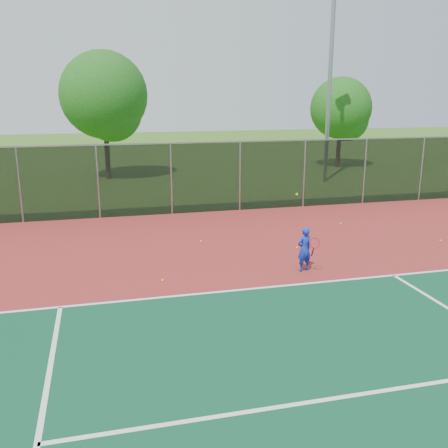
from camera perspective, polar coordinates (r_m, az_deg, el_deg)
The scene contains 12 objects.
ground at distance 11.61m, azimuth 18.35°, elevation -11.60°, with size 120.00×120.00×0.00m, color #38601B.
court_apron at distance 13.17m, azimuth 13.74°, elevation -8.01°, with size 30.00×20.00×0.02m, color maroon.
fence_back at distance 21.78m, azimuth 1.82°, elevation 5.59°, with size 30.00×0.06×3.03m.
tennis_player at distance 14.51m, azimuth 9.17°, elevation -2.84°, with size 0.59×0.63×2.28m.
practice_ball_0 at distance 17.24m, azimuth -2.65°, elevation -2.00°, with size 0.07×0.07×0.07m, color yellow.
practice_ball_1 at distance 18.88m, azimuth 23.50°, elevation -1.75°, with size 0.07×0.07×0.07m, color yellow.
practice_ball_2 at distance 16.71m, azimuth 8.33°, elevation -2.69°, with size 0.07×0.07×0.07m, color yellow.
practice_ball_3 at distance 20.08m, azimuth 13.17°, elevation 0.03°, with size 0.07×0.07×0.07m, color yellow.
practice_ball_4 at distance 13.81m, azimuth -7.03°, elevation -6.40°, with size 0.07×0.07×0.07m, color yellow.
floodlight_n at distance 29.63m, azimuth 12.09°, elevation 17.49°, with size 0.90×0.40×11.69m.
tree_back_left at distance 30.78m, azimuth -13.36°, elevation 13.72°, with size 5.10×5.10×7.48m.
tree_back_mid at distance 35.97m, azimuth 13.38°, elevation 12.45°, with size 4.18×4.18×6.14m.
Camera 1 is at (-5.85, -8.70, 4.99)m, focal length 40.00 mm.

